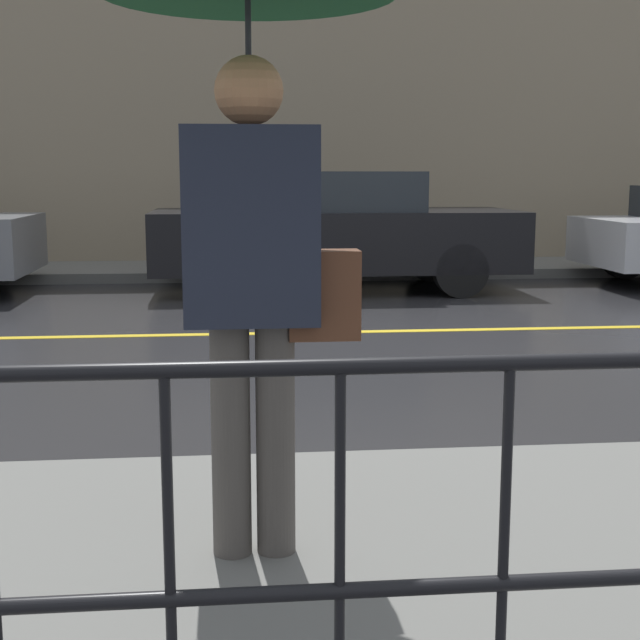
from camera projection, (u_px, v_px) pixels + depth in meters
ground_plane at (413, 331)px, 8.25m from camera, size 80.00×80.00×0.00m
sidewalk_far at (345, 269)px, 13.01m from camera, size 28.00×1.81×0.13m
lane_marking at (413, 331)px, 8.25m from camera, size 25.20×0.12×0.01m
building_storefront at (337, 90)px, 13.62m from camera, size 28.00×0.30×5.41m
pedestrian at (251, 84)px, 2.86m from camera, size 0.96×0.96×2.07m
car_black at (332, 230)px, 11.06m from camera, size 4.48×1.88×1.47m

